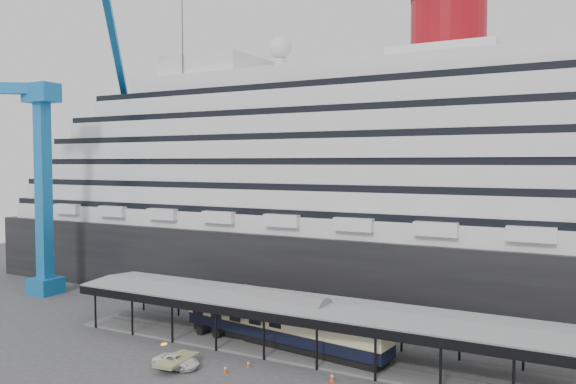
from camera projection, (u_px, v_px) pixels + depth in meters
name	position (u px, v px, depth m)	size (l,w,h in m)	color
ground	(285.00, 368.00, 53.54)	(200.00, 200.00, 0.00)	#3C3C3F
cruise_ship	(390.00, 171.00, 80.81)	(130.00, 30.00, 43.90)	black
platform_canopy	(308.00, 330.00, 57.83)	(56.00, 9.18, 5.30)	slate
crane_blue	(51.00, 160.00, 82.94)	(22.63, 19.19, 47.60)	#1871B9
port_truck	(176.00, 361.00, 53.47)	(2.12, 4.59, 1.28)	white
pullman_carriage	(282.00, 320.00, 59.22)	(24.82, 6.51, 24.17)	black
traffic_cone_left	(225.00, 369.00, 52.25)	(0.43, 0.43, 0.74)	#E63F0C
traffic_cone_mid	(248.00, 364.00, 53.60)	(0.45, 0.45, 0.70)	#D94C0C
traffic_cone_right	(332.00, 377.00, 50.15)	(0.46, 0.46, 0.84)	#F44B0D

